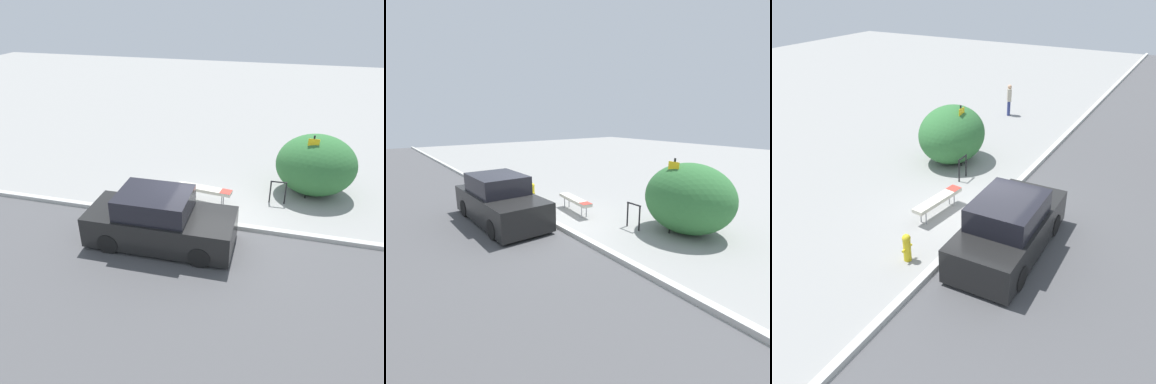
# 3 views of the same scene
# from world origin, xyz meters

# --- Properties ---
(ground_plane) EXTENTS (60.00, 60.00, 0.00)m
(ground_plane) POSITION_xyz_m (0.00, 0.00, 0.00)
(ground_plane) COLOR gray
(road_strip) EXTENTS (60.00, 10.00, 0.01)m
(road_strip) POSITION_xyz_m (0.00, -5.15, 0.00)
(road_strip) COLOR #4C4C4F
(road_strip) RESTS_ON ground_plane
(curb) EXTENTS (60.00, 0.20, 0.13)m
(curb) POSITION_xyz_m (0.00, 0.00, 0.07)
(curb) COLOR #B7B7B2
(curb) RESTS_ON ground_plane
(bench) EXTENTS (1.92, 0.58, 0.55)m
(bench) POSITION_xyz_m (-0.46, 1.33, 0.48)
(bench) COLOR #99999E
(bench) RESTS_ON ground_plane
(bike_rack) EXTENTS (0.55, 0.06, 0.83)m
(bike_rack) POSITION_xyz_m (1.95, 1.86, 0.50)
(bike_rack) COLOR black
(bike_rack) RESTS_ON ground_plane
(sign_post) EXTENTS (0.36, 0.08, 2.30)m
(sign_post) POSITION_xyz_m (2.89, 2.46, 1.38)
(sign_post) COLOR black
(sign_post) RESTS_ON ground_plane
(fire_hydrant) EXTENTS (0.36, 0.22, 0.77)m
(fire_hydrant) POSITION_xyz_m (-2.78, 0.78, 0.41)
(fire_hydrant) COLOR gold
(fire_hydrant) RESTS_ON ground_plane
(shrub_hedge) EXTENTS (2.74, 2.36, 2.14)m
(shrub_hedge) POSITION_xyz_m (3.12, 2.98, 1.07)
(shrub_hedge) COLOR #337038
(shrub_hedge) RESTS_ON ground_plane
(parked_car_near) EXTENTS (4.17, 1.82, 1.59)m
(parked_car_near) POSITION_xyz_m (-1.17, -1.26, 0.70)
(parked_car_near) COLOR black
(parked_car_near) RESTS_ON ground_plane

